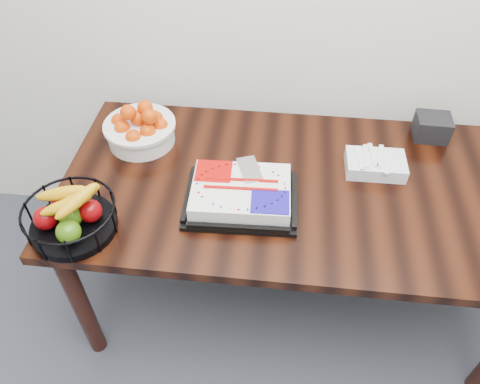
# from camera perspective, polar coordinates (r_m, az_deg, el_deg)

# --- Properties ---
(table) EXTENTS (1.80, 0.90, 0.75)m
(table) POSITION_cam_1_polar(r_m,az_deg,el_deg) (1.85, 6.78, -0.91)
(table) COLOR black
(table) RESTS_ON ground
(cake_tray) EXTENTS (0.41, 0.33, 0.08)m
(cake_tray) POSITION_cam_1_polar(r_m,az_deg,el_deg) (1.68, 0.12, -0.27)
(cake_tray) COLOR black
(cake_tray) RESTS_ON table
(tangerine_bowl) EXTENTS (0.29, 0.29, 0.19)m
(tangerine_bowl) POSITION_cam_1_polar(r_m,az_deg,el_deg) (1.96, -12.15, 7.93)
(tangerine_bowl) COLOR white
(tangerine_bowl) RESTS_ON table
(fruit_basket) EXTENTS (0.31, 0.31, 0.17)m
(fruit_basket) POSITION_cam_1_polar(r_m,az_deg,el_deg) (1.67, -19.98, -2.73)
(fruit_basket) COLOR black
(fruit_basket) RESTS_ON table
(fork_bag) EXTENTS (0.23, 0.15, 0.06)m
(fork_bag) POSITION_cam_1_polar(r_m,az_deg,el_deg) (1.89, 16.18, 3.31)
(fork_bag) COLOR silver
(fork_bag) RESTS_ON table
(napkin_box) EXTENTS (0.14, 0.12, 0.10)m
(napkin_box) POSITION_cam_1_polar(r_m,az_deg,el_deg) (2.12, 22.35, 7.33)
(napkin_box) COLOR black
(napkin_box) RESTS_ON table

